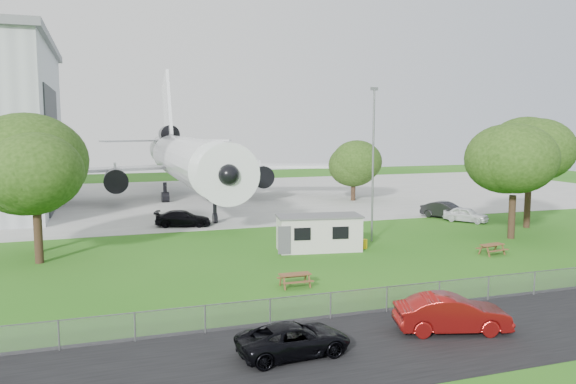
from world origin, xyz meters
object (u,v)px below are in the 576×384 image
object	(u,v)px
car_centre_sedan	(452,314)
picnic_east	(492,255)
airliner	(187,158)
site_cabin	(319,233)
picnic_west	(295,287)

from	to	relation	value
car_centre_sedan	picnic_east	bearing A→B (deg)	-28.39
airliner	picnic_east	distance (m)	40.39
picnic_east	car_centre_sedan	xyz separation A→B (m)	(-11.76, -12.06, 0.83)
airliner	picnic_east	size ratio (longest dim) A/B	26.52
site_cabin	airliner	bearing A→B (deg)	99.12
car_centre_sedan	site_cabin	bearing A→B (deg)	13.97
airliner	site_cabin	distance (m)	31.95
picnic_east	airliner	bearing A→B (deg)	104.91
picnic_east	car_centre_sedan	world-z (taller)	car_centre_sedan
airliner	site_cabin	size ratio (longest dim) A/B	6.90
airliner	picnic_west	xyz separation A→B (m)	(0.18, -39.73, -5.27)
site_cabin	picnic_east	bearing A→B (deg)	-25.45
site_cabin	car_centre_sedan	world-z (taller)	site_cabin
picnic_west	picnic_east	world-z (taller)	same
picnic_west	picnic_east	bearing A→B (deg)	11.56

